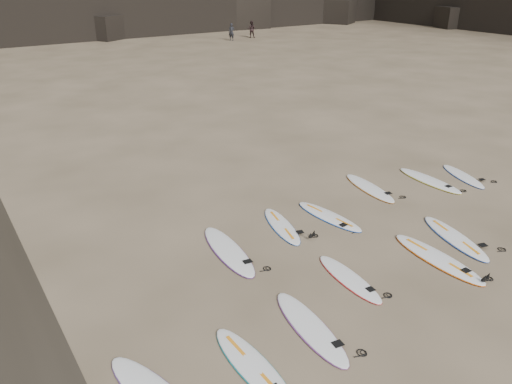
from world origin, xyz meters
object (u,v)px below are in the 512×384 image
Objects in this scene: surfboard_4 at (455,237)px; surfboard_7 at (329,216)px; surfboard_5 at (228,250)px; surfboard_3 at (438,258)px; person_b at (251,29)px; surfboard_8 at (369,188)px; surfboard_0 at (253,366)px; surfboard_1 at (310,327)px; surfboard_2 at (349,278)px; surfboard_10 at (463,176)px; surfboard_6 at (282,226)px; surfboard_9 at (429,180)px; person_a at (231,32)px.

surfboard_7 is (-1.99, 2.85, -0.00)m from surfboard_4.
surfboard_3 is at bearing -30.74° from surfboard_5.
person_b is at bearing 80.99° from surfboard_4.
surfboard_8 is (1.75, 4.08, -0.00)m from surfboard_3.
surfboard_1 reaches higher than surfboard_0.
surfboard_10 is at bearing 23.09° from surfboard_2.
person_b is at bearing 62.96° from surfboard_5.
surfboard_10 is (9.40, -0.24, -0.01)m from surfboard_5.
surfboard_6 is 1.53m from surfboard_7.
surfboard_5 is at bearing -155.51° from surfboard_6.
surfboard_8 is at bearing 98.98° from surfboard_4.
surfboard_1 is 1.11× the size of surfboard_6.
surfboard_9 is at bearing -3.83° from surfboard_7.
surfboard_7 reaches higher than surfboard_10.
surfboard_8 is at bearing 164.85° from surfboard_9.
surfboard_1 is at bearing -153.56° from surfboard_9.
person_a is at bearing 65.71° from surfboard_5.
surfboard_0 is 11.64m from surfboard_10.
surfboard_4 is 4.70m from surfboard_6.
surfboard_4 is (5.58, 0.68, 0.00)m from surfboard_1.
surfboard_10 is at bearing 26.70° from surfboard_1.
surfboard_3 reaches higher than surfboard_4.
surfboard_3 is 4.44m from surfboard_8.
surfboard_4 is 6.13m from surfboard_5.
surfboard_3 is 4.21m from surfboard_6.
surfboard_2 is 1.35× the size of person_b.
person_b reaches higher than surfboard_4.
surfboard_0 reaches higher than surfboard_6.
surfboard_10 is (3.95, 2.58, -0.01)m from surfboard_4.
surfboard_2 is at bearing -142.60° from surfboard_10.
surfboard_8 is (5.94, 0.85, -0.00)m from surfboard_5.
surfboard_3 is 1.23× the size of surfboard_10.
surfboard_0 is 5.48m from surfboard_6.
surfboard_6 is at bearing 94.58° from person_b.
surfboard_10 is at bearing 49.73° from surfboard_4.
surfboard_7 reaches higher than surfboard_6.
surfboard_0 is 0.88× the size of surfboard_5.
surfboard_10 is at bearing 104.59° from person_b.
surfboard_4 is at bearing -126.94° from surfboard_10.
surfboard_5 reaches higher than surfboard_10.
surfboard_1 is 10.08m from surfboard_10.
surfboard_2 is at bearing -128.13° from surfboard_7.
surfboard_7 is 2.61m from surfboard_8.
surfboard_3 is 1.33m from surfboard_4.
person_a is 0.99× the size of person_b.
surfboard_1 reaches higher than surfboard_6.
surfboard_0 is at bearing -155.75° from surfboard_9.
surfboard_1 is at bearing -156.41° from surfboard_4.
surfboard_10 is at bearing -7.96° from surfboard_7.
surfboard_2 is at bearing 17.58° from surfboard_0.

